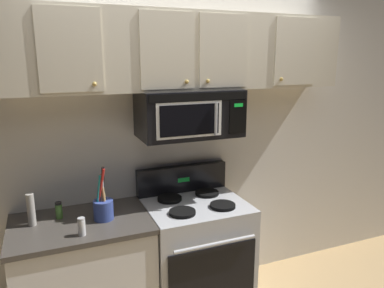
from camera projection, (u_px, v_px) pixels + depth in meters
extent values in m
cube|color=silver|center=(178.00, 136.00, 3.02)|extent=(5.20, 0.10, 2.70)
cube|color=#B7BABF|center=(195.00, 257.00, 2.89)|extent=(0.76, 0.64, 0.90)
cube|color=black|center=(213.00, 281.00, 2.60)|extent=(0.67, 0.01, 0.52)
cylinder|color=#B7BABF|center=(216.00, 244.00, 2.51)|extent=(0.61, 0.03, 0.03)
cube|color=black|center=(182.00, 179.00, 3.02)|extent=(0.76, 0.07, 0.22)
cube|color=#19D83F|center=(184.00, 180.00, 2.99)|extent=(0.10, 0.00, 0.04)
cylinder|color=black|center=(182.00, 212.00, 2.60)|extent=(0.19, 0.19, 0.02)
cylinder|color=black|center=(223.00, 206.00, 2.72)|extent=(0.19, 0.19, 0.02)
cylinder|color=black|center=(170.00, 199.00, 2.85)|extent=(0.19, 0.19, 0.02)
cylinder|color=black|center=(207.00, 193.00, 2.97)|extent=(0.19, 0.19, 0.02)
cube|color=black|center=(189.00, 113.00, 2.74)|extent=(0.76, 0.39, 0.35)
cube|color=black|center=(200.00, 97.00, 2.53)|extent=(0.73, 0.01, 0.06)
cube|color=white|center=(190.00, 120.00, 2.54)|extent=(0.49, 0.01, 0.25)
cube|color=black|center=(190.00, 120.00, 2.54)|extent=(0.44, 0.01, 0.22)
cube|color=black|center=(238.00, 117.00, 2.68)|extent=(0.14, 0.01, 0.25)
cube|color=#19D83F|center=(239.00, 105.00, 2.66)|extent=(0.07, 0.00, 0.03)
cylinder|color=#B7BABF|center=(216.00, 119.00, 2.59)|extent=(0.02, 0.02, 0.23)
cube|color=beige|center=(188.00, 51.00, 2.67)|extent=(2.50, 0.33, 0.55)
cube|color=beige|center=(70.00, 50.00, 2.21)|extent=(0.38, 0.01, 0.51)
sphere|color=tan|center=(95.00, 84.00, 2.29)|extent=(0.03, 0.03, 0.03)
cube|color=beige|center=(168.00, 51.00, 2.44)|extent=(0.38, 0.01, 0.51)
sphere|color=tan|center=(187.00, 82.00, 2.52)|extent=(0.03, 0.03, 0.03)
cube|color=beige|center=(224.00, 51.00, 2.59)|extent=(0.38, 0.01, 0.51)
sphere|color=tan|center=(208.00, 81.00, 2.58)|extent=(0.03, 0.03, 0.03)
cube|color=beige|center=(296.00, 52.00, 2.82)|extent=(0.38, 0.01, 0.51)
sphere|color=tan|center=(281.00, 79.00, 2.81)|extent=(0.03, 0.03, 0.03)
cube|color=silver|center=(86.00, 282.00, 2.59)|extent=(0.90, 0.62, 0.86)
cube|color=#423D38|center=(81.00, 224.00, 2.49)|extent=(0.93, 0.65, 0.03)
cylinder|color=#384C9E|center=(103.00, 210.00, 2.50)|extent=(0.13, 0.13, 0.14)
cylinder|color=red|center=(100.00, 190.00, 2.45)|extent=(0.07, 0.05, 0.30)
cylinder|color=black|center=(103.00, 187.00, 2.49)|extent=(0.03, 0.09, 0.31)
cylinder|color=#BCBCC1|center=(103.00, 192.00, 2.48)|extent=(0.02, 0.04, 0.25)
cylinder|color=olive|center=(103.00, 192.00, 2.46)|extent=(0.03, 0.05, 0.25)
cylinder|color=tan|center=(104.00, 192.00, 2.49)|extent=(0.02, 0.08, 0.24)
cylinder|color=teal|center=(98.00, 193.00, 2.45)|extent=(0.05, 0.03, 0.25)
cylinder|color=#A87A47|center=(103.00, 188.00, 2.47)|extent=(0.04, 0.03, 0.30)
cylinder|color=white|center=(82.00, 228.00, 2.28)|extent=(0.05, 0.05, 0.10)
cylinder|color=#B7BABF|center=(81.00, 219.00, 2.27)|extent=(0.04, 0.04, 0.02)
cylinder|color=#B7B2A8|center=(31.00, 210.00, 2.40)|extent=(0.05, 0.05, 0.22)
cylinder|color=#4C7F33|center=(59.00, 211.00, 2.52)|extent=(0.05, 0.05, 0.10)
cylinder|color=black|center=(58.00, 203.00, 2.51)|extent=(0.04, 0.04, 0.02)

